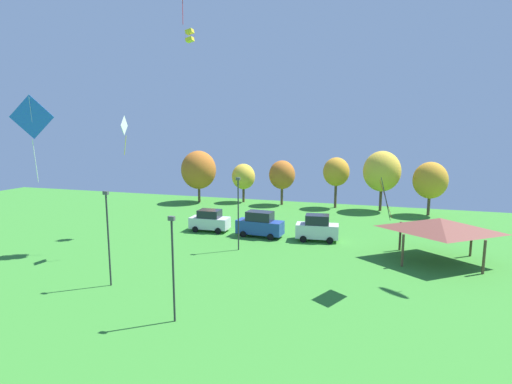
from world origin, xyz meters
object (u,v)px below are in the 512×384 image
treeline_tree_3 (336,172)px  treeline_tree_4 (382,171)px  kite_flying_1 (32,119)px  parked_car_leftmost (210,221)px  kite_flying_2 (124,127)px  treeline_tree_2 (282,175)px  light_post_2 (238,210)px  parked_car_third_from_left (317,228)px  light_post_0 (108,233)px  kite_flying_5 (190,36)px  treeline_tree_0 (199,170)px  treeline_tree_5 (430,180)px  park_pavilion (440,224)px  kite_flying_0 (386,199)px  light_post_1 (173,263)px  parked_car_second_from_left (260,224)px  treeline_tree_1 (243,177)px

treeline_tree_3 → treeline_tree_4: size_ratio=0.88×
kite_flying_1 → parked_car_leftmost: bearing=57.5°
kite_flying_2 → treeline_tree_2: 28.07m
parked_car_leftmost → treeline_tree_3: bearing=54.7°
parked_car_leftmost → light_post_2: bearing=-48.4°
parked_car_third_from_left → light_post_0: (-11.87, -15.56, 2.45)m
kite_flying_5 → light_post_2: size_ratio=0.20×
light_post_0 → treeline_tree_0: 32.47m
kite_flying_2 → treeline_tree_0: size_ratio=0.42×
treeline_tree_5 → treeline_tree_3: bearing=172.4°
park_pavilion → treeline_tree_4: size_ratio=0.92×
kite_flying_5 → treeline_tree_5: bearing=31.6°
kite_flying_0 → treeline_tree_2: (-13.72, 28.30, -1.88)m
park_pavilion → light_post_1: bearing=-134.5°
parked_car_third_from_left → light_post_2: light_post_2 is taller
treeline_tree_3 → parked_car_second_from_left: bearing=-107.6°
treeline_tree_3 → kite_flying_1: bearing=-123.1°
parked_car_second_from_left → park_pavilion: 16.49m
kite_flying_5 → parked_car_leftmost: kite_flying_5 is taller
kite_flying_2 → light_post_2: (8.66, 3.74, -7.17)m
kite_flying_5 → light_post_2: kite_flying_5 is taller
parked_car_second_from_left → treeline_tree_4: (11.56, 17.30, 4.02)m
parked_car_leftmost → park_pavilion: bearing=-11.1°
treeline_tree_5 → kite_flying_5: bearing=-148.4°
kite_flying_5 → parked_car_second_from_left: (7.62, -0.73, -18.77)m
treeline_tree_1 → treeline_tree_5: 25.42m
kite_flying_5 → treeline_tree_0: size_ratio=0.17×
park_pavilion → treeline_tree_1: 31.99m
kite_flying_0 → light_post_2: (-12.23, 5.70, -2.52)m
kite_flying_0 → parked_car_third_from_left: kite_flying_0 is taller
park_pavilion → treeline_tree_4: (-4.55, 20.28, 2.19)m
treeline_tree_3 → treeline_tree_5: 11.88m
light_post_1 → light_post_2: light_post_2 is taller
kite_flying_1 → parked_car_second_from_left: bearing=42.0°
kite_flying_2 → treeline_tree_5: 36.88m
kite_flying_0 → parked_car_leftmost: size_ratio=0.70×
treeline_tree_0 → treeline_tree_5: treeline_tree_0 is taller
treeline_tree_2 → light_post_2: bearing=-86.2°
kite_flying_5 → light_post_2: (7.11, -5.67, -16.35)m
treeline_tree_0 → parked_car_second_from_left: bearing=-48.4°
treeline_tree_1 → light_post_0: bearing=-86.9°
light_post_2 → parked_car_third_from_left: bearing=39.5°
park_pavilion → light_post_2: light_post_2 is taller
light_post_1 → treeline_tree_3: treeline_tree_3 is taller
light_post_0 → kite_flying_2: bearing=114.4°
kite_flying_2 → park_pavilion: bearing=12.7°
kite_flying_5 → treeline_tree_1: size_ratio=0.23×
kite_flying_0 → light_post_0: 18.63m
treeline_tree_0 → treeline_tree_3: treeline_tree_0 is taller
kite_flying_1 → kite_flying_5: kite_flying_5 is taller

